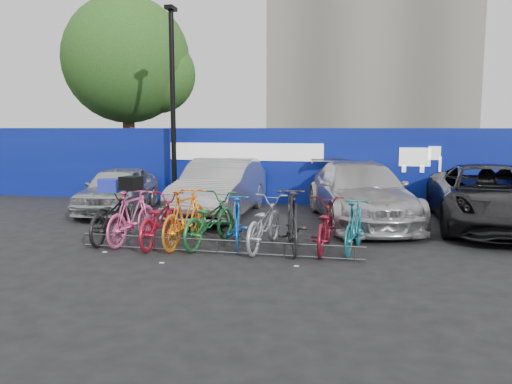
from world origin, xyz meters
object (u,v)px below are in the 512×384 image
(bike_4, at_px, (209,220))
(bike_7, at_px, (292,220))
(bike_rack, at_px, (217,246))
(car_2, at_px, (360,193))
(bike_1, at_px, (132,217))
(bike_9, at_px, (354,226))
(bike_6, at_px, (264,223))
(bike_0, at_px, (111,217))
(bike_5, at_px, (237,221))
(tree, at_px, (132,63))
(bike_8, at_px, (324,225))
(car_1, at_px, (221,188))
(bike_2, at_px, (159,220))
(bike_3, at_px, (185,217))
(car_0, at_px, (118,189))
(lamppost, at_px, (173,100))
(car_3, at_px, (490,197))

(bike_4, distance_m, bike_7, 1.74)
(bike_rack, xyz_separation_m, car_2, (2.64, 3.96, 0.60))
(bike_1, bearing_deg, bike_9, -172.49)
(car_2, xyz_separation_m, bike_6, (-1.86, -3.32, -0.24))
(bike_0, height_order, bike_5, bike_0)
(tree, relative_size, bike_9, 4.53)
(bike_7, bearing_deg, bike_1, -11.26)
(tree, distance_m, bike_7, 13.68)
(bike_0, distance_m, bike_4, 2.19)
(bike_8, bearing_deg, car_2, -99.69)
(car_1, bearing_deg, bike_8, -47.50)
(bike_2, distance_m, bike_3, 0.58)
(bike_rack, distance_m, bike_2, 1.54)
(car_1, height_order, bike_9, car_1)
(car_0, bearing_deg, bike_1, -66.35)
(bike_8, bearing_deg, lamppost, -43.44)
(car_2, relative_size, bike_6, 2.65)
(lamppost, distance_m, car_1, 3.78)
(lamppost, height_order, bike_1, lamppost)
(bike_7, height_order, bike_8, bike_7)
(car_1, distance_m, bike_4, 3.46)
(bike_1, xyz_separation_m, bike_4, (1.64, 0.15, -0.03))
(bike_rack, xyz_separation_m, bike_9, (2.56, 0.72, 0.36))
(bike_3, distance_m, bike_4, 0.49)
(bike_1, xyz_separation_m, bike_5, (2.24, 0.15, -0.04))
(car_1, height_order, bike_2, car_1)
(bike_5, bearing_deg, bike_0, -12.78)
(lamppost, relative_size, bike_4, 3.00)
(car_1, height_order, bike_4, car_1)
(bike_3, bearing_deg, car_3, -147.03)
(bike_1, distance_m, bike_8, 4.00)
(car_0, distance_m, bike_5, 5.56)
(car_1, relative_size, bike_8, 2.44)
(bike_6, bearing_deg, bike_4, 3.43)
(bike_rack, xyz_separation_m, bike_8, (1.98, 0.75, 0.35))
(bike_1, bearing_deg, tree, -59.34)
(lamppost, relative_size, car_3, 1.12)
(car_2, height_order, bike_9, car_2)
(bike_0, xyz_separation_m, bike_4, (2.19, 0.05, 0.01))
(bike_3, xyz_separation_m, bike_6, (1.61, 0.12, -0.08))
(car_2, relative_size, car_3, 0.96)
(bike_2, relative_size, bike_7, 0.99)
(car_3, bearing_deg, bike_4, -150.99)
(car_3, distance_m, bike_5, 6.34)
(bike_1, relative_size, bike_5, 1.08)
(bike_4, relative_size, bike_5, 1.17)
(car_1, relative_size, car_3, 0.87)
(bike_6, bearing_deg, bike_2, 9.88)
(bike_4, relative_size, bike_7, 1.01)
(car_0, height_order, bike_1, car_0)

